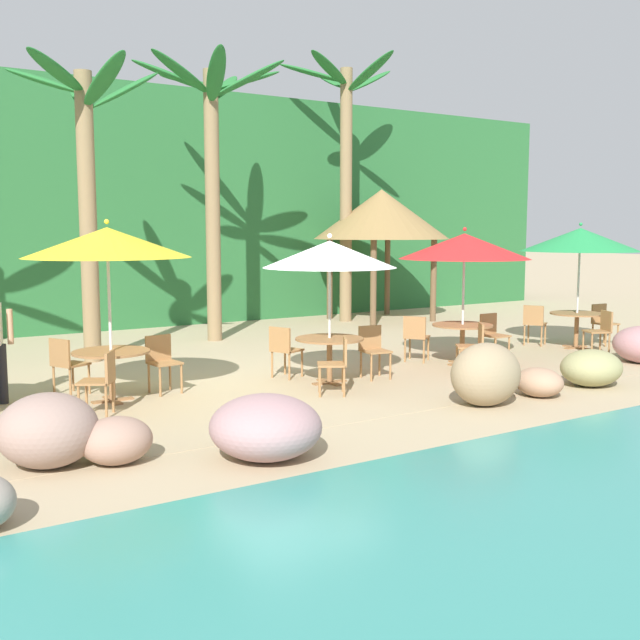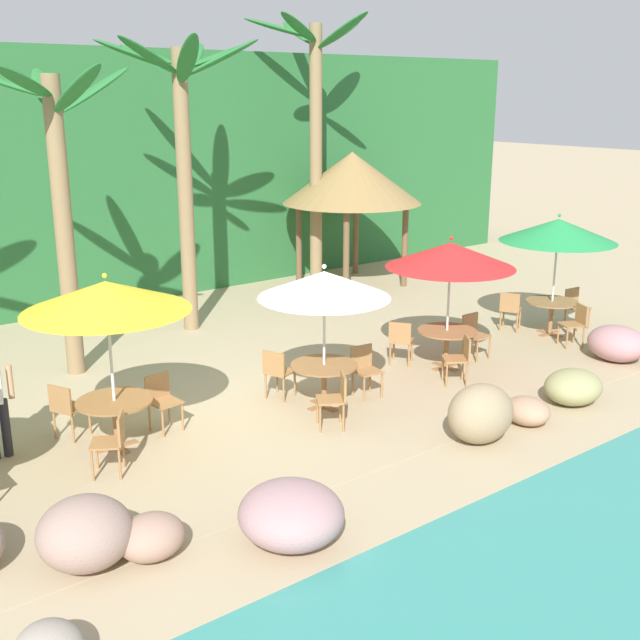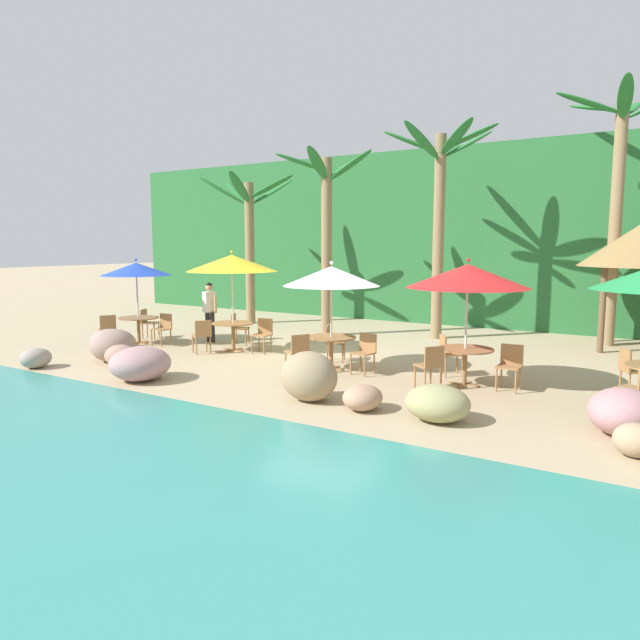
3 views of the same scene
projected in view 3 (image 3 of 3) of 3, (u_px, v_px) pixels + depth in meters
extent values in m
plane|color=tan|center=(321.00, 364.00, 13.49)|extent=(120.00, 120.00, 0.00)
cube|color=tan|center=(321.00, 364.00, 13.49)|extent=(18.00, 5.20, 0.01)
cube|color=#286633|center=(453.00, 238.00, 20.70)|extent=(28.00, 2.40, 6.00)
ellipsoid|color=tan|center=(363.00, 398.00, 9.74)|extent=(0.66, 0.75, 0.43)
ellipsoid|color=tan|center=(636.00, 440.00, 7.60)|extent=(0.56, 0.50, 0.45)
ellipsoid|color=#A67F81|center=(140.00, 364.00, 11.86)|extent=(1.22, 1.26, 0.70)
ellipsoid|color=#979561|center=(438.00, 403.00, 9.12)|extent=(1.04, 0.89, 0.58)
ellipsoid|color=gray|center=(109.00, 341.00, 14.92)|extent=(0.81, 0.96, 0.61)
ellipsoid|color=gray|center=(36.00, 358.00, 13.06)|extent=(0.61, 0.70, 0.45)
ellipsoid|color=#9F7B68|center=(121.00, 356.00, 13.19)|extent=(0.77, 0.68, 0.51)
ellipsoid|color=gray|center=(113.00, 345.00, 13.75)|extent=(1.04, 1.07, 0.78)
ellipsoid|color=#AF7B7F|center=(623.00, 412.00, 8.47)|extent=(0.98, 1.14, 0.69)
ellipsoid|color=#998261|center=(309.00, 376.00, 10.29)|extent=(1.07, 0.86, 0.89)
cylinder|color=silver|center=(138.00, 305.00, 16.17)|extent=(0.04, 0.04, 2.19)
cone|color=blue|center=(136.00, 269.00, 16.04)|extent=(1.92, 1.92, 0.35)
sphere|color=blue|center=(136.00, 260.00, 16.01)|extent=(0.07, 0.07, 0.07)
cube|color=olive|center=(139.00, 343.00, 16.31)|extent=(0.60, 0.12, 0.03)
cube|color=olive|center=(139.00, 343.00, 16.31)|extent=(0.12, 0.60, 0.03)
cylinder|color=olive|center=(139.00, 330.00, 16.27)|extent=(0.09, 0.09, 0.71)
cylinder|color=olive|center=(138.00, 318.00, 16.22)|extent=(1.10, 1.10, 0.03)
cylinder|color=#9E7042|center=(161.00, 339.00, 15.63)|extent=(0.04, 0.04, 0.45)
cylinder|color=#9E7042|center=(152.00, 338.00, 15.81)|extent=(0.04, 0.04, 0.45)
cylinder|color=#9E7042|center=(171.00, 337.00, 15.94)|extent=(0.04, 0.04, 0.45)
cylinder|color=#9E7042|center=(161.00, 336.00, 16.11)|extent=(0.04, 0.04, 0.45)
cube|color=#9E7042|center=(161.00, 329.00, 15.84)|extent=(0.44, 0.44, 0.03)
cube|color=#9E7042|center=(166.00, 321.00, 15.99)|extent=(0.42, 0.05, 0.42)
cylinder|color=#9E7042|center=(159.00, 330.00, 17.28)|extent=(0.04, 0.04, 0.45)
cylinder|color=#9E7042|center=(154.00, 332.00, 16.93)|extent=(0.04, 0.04, 0.45)
cylinder|color=#9E7042|center=(147.00, 330.00, 17.32)|extent=(0.04, 0.04, 0.45)
cylinder|color=#9E7042|center=(142.00, 332.00, 16.97)|extent=(0.04, 0.04, 0.45)
cube|color=#9E7042|center=(150.00, 323.00, 17.09)|extent=(0.56, 0.56, 0.03)
cube|color=#9E7042|center=(144.00, 316.00, 17.09)|extent=(0.22, 0.39, 0.42)
cylinder|color=#9E7042|center=(99.00, 337.00, 15.93)|extent=(0.04, 0.04, 0.45)
cylinder|color=#9E7042|center=(113.00, 336.00, 16.11)|extent=(0.04, 0.04, 0.45)
cylinder|color=#9E7042|center=(102.00, 339.00, 15.62)|extent=(0.04, 0.04, 0.45)
cylinder|color=#9E7042|center=(115.00, 338.00, 15.80)|extent=(0.04, 0.04, 0.45)
cube|color=#9E7042|center=(107.00, 329.00, 15.83)|extent=(0.57, 0.57, 0.03)
cube|color=#9E7042|center=(108.00, 323.00, 15.64)|extent=(0.23, 0.39, 0.42)
cylinder|color=silver|center=(233.00, 305.00, 15.06)|extent=(0.04, 0.04, 2.39)
cone|color=yellow|center=(232.00, 263.00, 14.92)|extent=(2.35, 2.35, 0.42)
sphere|color=yellow|center=(232.00, 252.00, 14.88)|extent=(0.07, 0.07, 0.07)
cube|color=olive|center=(234.00, 350.00, 15.21)|extent=(0.60, 0.12, 0.03)
cube|color=olive|center=(234.00, 350.00, 15.21)|extent=(0.12, 0.60, 0.03)
cylinder|color=olive|center=(233.00, 337.00, 15.17)|extent=(0.09, 0.09, 0.71)
cylinder|color=olive|center=(233.00, 323.00, 15.12)|extent=(1.10, 1.10, 0.03)
cylinder|color=#9E7042|center=(264.00, 346.00, 14.60)|extent=(0.04, 0.04, 0.45)
cylinder|color=#9E7042|center=(252.00, 345.00, 14.75)|extent=(0.04, 0.04, 0.45)
cylinder|color=#9E7042|center=(271.00, 344.00, 14.92)|extent=(0.04, 0.04, 0.45)
cylinder|color=#9E7042|center=(259.00, 343.00, 15.07)|extent=(0.04, 0.04, 0.45)
cube|color=#9E7042|center=(261.00, 335.00, 14.80)|extent=(0.47, 0.47, 0.03)
cube|color=#9E7042|center=(265.00, 327.00, 14.96)|extent=(0.42, 0.09, 0.42)
cylinder|color=#9E7042|center=(249.00, 336.00, 16.18)|extent=(0.04, 0.04, 0.45)
cylinder|color=#9E7042|center=(246.00, 338.00, 15.83)|extent=(0.04, 0.04, 0.45)
cylinder|color=#9E7042|center=(236.00, 336.00, 16.22)|extent=(0.04, 0.04, 0.45)
cylinder|color=#9E7042|center=(233.00, 338.00, 15.87)|extent=(0.04, 0.04, 0.45)
cube|color=#9E7042|center=(241.00, 328.00, 15.99)|extent=(0.56, 0.56, 0.03)
cube|color=#9E7042|center=(234.00, 321.00, 15.99)|extent=(0.22, 0.39, 0.42)
cylinder|color=#9E7042|center=(193.00, 344.00, 14.88)|extent=(0.04, 0.04, 0.45)
cylinder|color=#9E7042|center=(206.00, 343.00, 15.04)|extent=(0.04, 0.04, 0.45)
cylinder|color=#9E7042|center=(196.00, 346.00, 14.57)|extent=(0.04, 0.04, 0.45)
cylinder|color=#9E7042|center=(210.00, 345.00, 14.73)|extent=(0.04, 0.04, 0.45)
cube|color=#9E7042|center=(201.00, 335.00, 14.77)|extent=(0.58, 0.58, 0.03)
cube|color=#9E7042|center=(203.00, 329.00, 14.57)|extent=(0.25, 0.38, 0.42)
cylinder|color=silver|center=(331.00, 321.00, 12.81)|extent=(0.04, 0.04, 2.18)
cone|color=white|center=(331.00, 276.00, 12.68)|extent=(2.13, 2.13, 0.42)
sphere|color=white|center=(331.00, 263.00, 12.64)|extent=(0.07, 0.07, 0.07)
cube|color=olive|center=(331.00, 369.00, 12.95)|extent=(0.60, 0.12, 0.03)
cube|color=olive|center=(331.00, 369.00, 12.95)|extent=(0.12, 0.60, 0.03)
cylinder|color=olive|center=(331.00, 353.00, 12.90)|extent=(0.09, 0.09, 0.71)
cylinder|color=olive|center=(331.00, 337.00, 12.86)|extent=(1.10, 1.10, 0.03)
cylinder|color=#9E7042|center=(365.00, 367.00, 12.14)|extent=(0.04, 0.04, 0.45)
cylinder|color=#9E7042|center=(351.00, 365.00, 12.36)|extent=(0.04, 0.04, 0.45)
cylinder|color=#9E7042|center=(374.00, 364.00, 12.41)|extent=(0.04, 0.04, 0.45)
cylinder|color=#9E7042|center=(360.00, 362.00, 12.64)|extent=(0.04, 0.04, 0.45)
cube|color=#9E7042|center=(363.00, 353.00, 12.36)|extent=(0.47, 0.47, 0.03)
cube|color=#9E7042|center=(368.00, 343.00, 12.49)|extent=(0.42, 0.09, 0.42)
cylinder|color=#9E7042|center=(344.00, 351.00, 13.90)|extent=(0.04, 0.04, 0.45)
cylinder|color=#9E7042|center=(343.00, 354.00, 13.55)|extent=(0.04, 0.04, 0.45)
cylinder|color=#9E7042|center=(329.00, 351.00, 13.96)|extent=(0.04, 0.04, 0.45)
cylinder|color=#9E7042|center=(327.00, 353.00, 13.61)|extent=(0.04, 0.04, 0.45)
cube|color=#9E7042|center=(336.00, 342.00, 13.72)|extent=(0.55, 0.55, 0.03)
cube|color=#9E7042|center=(328.00, 334.00, 13.73)|extent=(0.20, 0.40, 0.42)
cylinder|color=#9E7042|center=(286.00, 362.00, 12.62)|extent=(0.04, 0.04, 0.45)
cylinder|color=#9E7042|center=(300.00, 361.00, 12.78)|extent=(0.04, 0.04, 0.45)
cylinder|color=#9E7042|center=(292.00, 365.00, 12.30)|extent=(0.04, 0.04, 0.45)
cylinder|color=#9E7042|center=(308.00, 364.00, 12.46)|extent=(0.04, 0.04, 0.45)
cube|color=#9E7042|center=(296.00, 352.00, 12.51)|extent=(0.58, 0.58, 0.03)
cube|color=#9E7042|center=(300.00, 344.00, 12.31)|extent=(0.25, 0.38, 0.42)
cylinder|color=silver|center=(466.00, 329.00, 11.34)|extent=(0.04, 0.04, 2.26)
cone|color=red|center=(468.00, 276.00, 11.21)|extent=(2.37, 2.37, 0.46)
sphere|color=red|center=(468.00, 260.00, 11.17)|extent=(0.07, 0.07, 0.07)
cube|color=olive|center=(464.00, 384.00, 11.49)|extent=(0.60, 0.12, 0.03)
cube|color=olive|center=(464.00, 384.00, 11.49)|extent=(0.12, 0.60, 0.03)
cylinder|color=olive|center=(465.00, 367.00, 11.44)|extent=(0.09, 0.09, 0.71)
cylinder|color=olive|center=(465.00, 349.00, 11.39)|extent=(1.10, 1.10, 0.03)
cylinder|color=#9E7042|center=(516.00, 382.00, 10.77)|extent=(0.04, 0.04, 0.45)
cylinder|color=#9E7042|center=(496.00, 380.00, 10.96)|extent=(0.04, 0.04, 0.45)
cylinder|color=#9E7042|center=(520.00, 379.00, 11.07)|extent=(0.04, 0.04, 0.45)
cylinder|color=#9E7042|center=(501.00, 376.00, 11.26)|extent=(0.04, 0.04, 0.45)
cube|color=#9E7042|center=(509.00, 367.00, 10.98)|extent=(0.42, 0.42, 0.03)
cube|color=#9E7042|center=(512.00, 355.00, 11.13)|extent=(0.42, 0.04, 0.42)
cylinder|color=#9E7042|center=(457.00, 363.00, 12.49)|extent=(0.04, 0.04, 0.45)
cylinder|color=#9E7042|center=(462.00, 367.00, 12.14)|extent=(0.04, 0.04, 0.45)
cylinder|color=#9E7042|center=(441.00, 364.00, 12.46)|extent=(0.04, 0.04, 0.45)
cylinder|color=#9E7042|center=(446.00, 367.00, 12.11)|extent=(0.04, 0.04, 0.45)
cube|color=#9E7042|center=(452.00, 354.00, 12.27)|extent=(0.59, 0.59, 0.03)
cube|color=#9E7042|center=(443.00, 345.00, 12.23)|extent=(0.28, 0.36, 0.42)
cylinder|color=#9E7042|center=(415.00, 377.00, 11.23)|extent=(0.04, 0.04, 0.45)
cylinder|color=#9E7042|center=(431.00, 375.00, 11.37)|extent=(0.04, 0.04, 0.45)
cylinder|color=#9E7042|center=(425.00, 381.00, 10.90)|extent=(0.04, 0.04, 0.45)
cylinder|color=#9E7042|center=(441.00, 379.00, 11.04)|extent=(0.04, 0.04, 0.45)
cube|color=#9E7042|center=(428.00, 366.00, 11.10)|extent=(0.59, 0.59, 0.03)
cube|color=#9E7042|center=(434.00, 357.00, 10.90)|extent=(0.27, 0.36, 0.42)
cylinder|color=#9E7042|center=(640.00, 382.00, 10.83)|extent=(0.04, 0.04, 0.45)
cylinder|color=#9E7042|center=(620.00, 381.00, 10.85)|extent=(0.04, 0.04, 0.45)
cylinder|color=#9E7042|center=(629.00, 386.00, 10.50)|extent=(0.04, 0.04, 0.45)
cube|color=#9E7042|center=(635.00, 371.00, 10.63)|extent=(0.57, 0.57, 0.03)
cube|color=#9E7042|center=(625.00, 360.00, 10.62)|extent=(0.23, 0.39, 0.42)
cylinder|color=#9E7042|center=(614.00, 402.00, 9.42)|extent=(0.04, 0.04, 0.45)
cylinder|color=#9E7042|center=(627.00, 399.00, 9.61)|extent=(0.04, 0.04, 0.45)
cylinder|color=#9E7042|center=(636.00, 407.00, 9.12)|extent=(0.04, 0.04, 0.45)
cube|color=#9E7042|center=(632.00, 389.00, 9.33)|extent=(0.56, 0.56, 0.03)
cylinder|color=olive|center=(250.00, 254.00, 20.18)|extent=(0.32, 0.32, 4.86)
ellipsoid|color=#236B2D|center=(271.00, 187.00, 19.42)|extent=(1.79, 0.40, 0.78)
ellipsoid|color=#236B2D|center=(273.00, 192.00, 20.40)|extent=(1.04, 1.67, 1.02)
ellipsoid|color=#236B2D|center=(237.00, 192.00, 20.67)|extent=(1.69, 1.05, 0.97)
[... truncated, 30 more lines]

